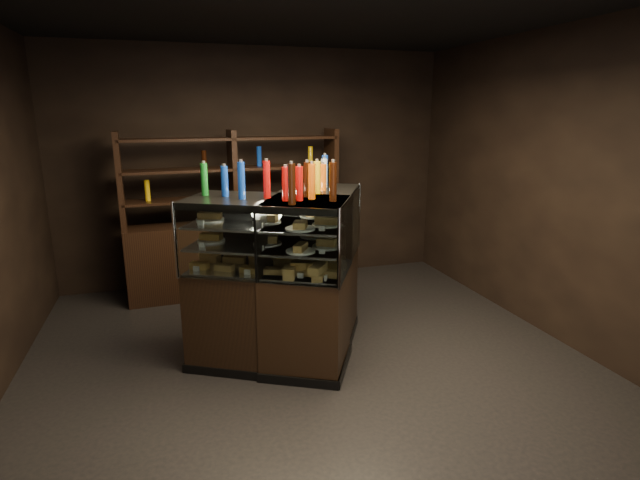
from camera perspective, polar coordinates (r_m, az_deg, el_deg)
The scene contains 7 objects.
ground at distance 4.68m, azimuth -1.26°, elevation -13.71°, with size 5.00×5.00×0.00m, color black.
room_shell at distance 4.13m, azimuth -1.41°, elevation 10.76°, with size 5.02×5.02×3.01m.
display_case at distance 4.58m, azimuth -3.20°, elevation -7.41°, with size 1.85×1.55×1.52m.
food_display at distance 4.38m, azimuth -3.27°, elevation 0.08°, with size 1.43×1.21×0.46m.
bottles_top at distance 4.29m, azimuth -3.43°, elevation 6.93°, with size 1.26×1.07×0.30m.
potted_conifer at distance 5.43m, azimuth 1.98°, elevation -4.90°, with size 0.33×0.33×0.71m.
back_shelving at distance 6.28m, azimuth -9.59°, elevation -0.57°, with size 2.61×0.55×2.00m.
Camera 1 is at (-1.10, -3.97, 2.21)m, focal length 28.00 mm.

